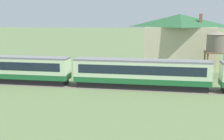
{
  "coord_description": "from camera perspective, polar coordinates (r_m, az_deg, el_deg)",
  "views": [
    {
      "loc": [
        -14.41,
        -38.79,
        10.02
      ],
      "look_at": [
        -22.23,
        4.09,
        2.12
      ],
      "focal_mm": 45.0,
      "sensor_mm": 36.0,
      "label": 1
    }
  ],
  "objects": [
    {
      "name": "station_house_dark_green_roof",
      "position": [
        60.91,
        13.46,
        5.94
      ],
      "size": [
        15.11,
        10.23,
        11.09
      ],
      "color": "beige",
      "rests_on": "ground_plane"
    },
    {
      "name": "railway_track",
      "position": [
        42.14,
        -0.39,
        -3.47
      ],
      "size": [
        163.19,
        3.6,
        0.04
      ],
      "color": "#665B51",
      "rests_on": "ground_plane"
    },
    {
      "name": "water_tower",
      "position": [
        51.77,
        20.62,
        5.2
      ],
      "size": [
        3.91,
        3.91,
        7.97
      ],
      "color": "brown",
      "rests_on": "ground_plane"
    },
    {
      "name": "passenger_train",
      "position": [
        41.04,
        6.25,
        -0.53
      ],
      "size": [
        103.34,
        2.98,
        4.28
      ],
      "color": "#1E6033",
      "rests_on": "ground_plane"
    }
  ]
}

